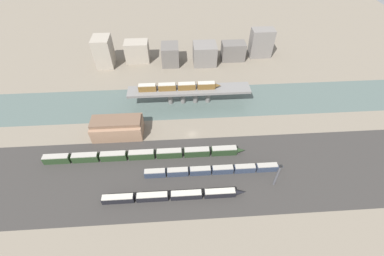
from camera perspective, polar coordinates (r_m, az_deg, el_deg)
ground_plane at (r=130.31m, az=0.02°, el=-1.41°), size 400.00×400.00×0.00m
railbed_yard at (r=115.31m, az=0.79°, el=-10.14°), size 280.00×42.00×0.01m
river_water at (r=148.97m, az=-0.61°, el=5.81°), size 320.00×28.49×0.01m
bridge at (r=144.19m, az=-0.63°, el=8.15°), size 67.80×9.24×9.34m
train_on_bridge at (r=141.93m, az=-2.90°, el=9.20°), size 45.11×2.98×3.88m
train_yard_near at (r=107.89m, az=-4.18°, el=-14.78°), size 58.51×2.76×3.47m
train_yard_mid at (r=114.58m, az=4.85°, el=-9.31°), size 61.88×2.65×3.73m
train_yard_far at (r=121.12m, az=-10.50°, el=-5.83°), size 92.85×3.08×4.17m
warehouse_building at (r=132.60m, az=-16.23°, el=0.19°), size 24.62×12.30×9.82m
signal_tower at (r=112.45m, az=18.40°, el=-9.94°), size 1.00×0.97×13.54m
city_block_far_left at (r=185.75m, az=-19.04°, el=15.72°), size 11.16×13.37×19.62m
city_block_left at (r=186.48m, az=-12.09°, el=16.31°), size 15.73×10.39×13.93m
city_block_center at (r=180.19m, az=-4.86°, el=15.95°), size 11.38×13.76×13.34m
city_block_right at (r=180.23m, az=2.84°, el=16.12°), size 15.30×13.81×13.65m
city_block_far_right at (r=186.90m, az=9.12°, el=16.50°), size 15.81×9.80×12.22m
city_block_tall at (r=193.59m, az=15.12°, el=17.80°), size 15.19×9.08×19.29m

